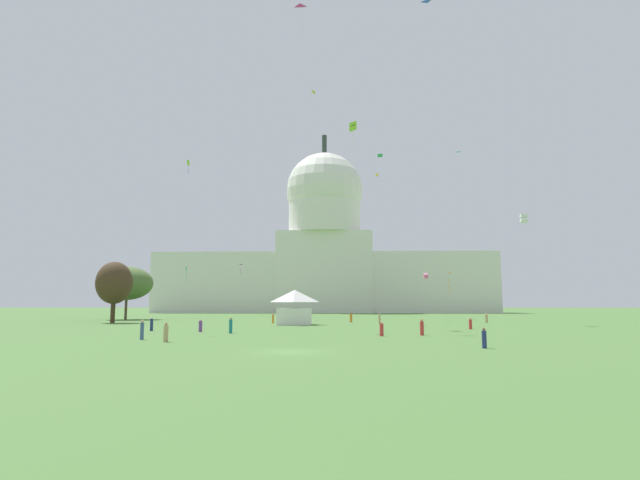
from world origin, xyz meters
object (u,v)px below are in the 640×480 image
(capitol_building, at_px, (324,253))
(person_red_lawn_far_left, at_px, (470,324))
(person_navy_mid_center, at_px, (484,339))
(kite_turquoise_low, at_px, (186,271))
(kite_white_low, at_px, (524,218))
(kite_cyan_high, at_px, (458,152))
(kite_lime_mid, at_px, (353,127))
(kite_violet_low, at_px, (243,266))
(kite_green_mid, at_px, (380,155))
(tree_west_mid, at_px, (114,283))
(kite_yellow_high, at_px, (377,175))
(person_red_mid_left, at_px, (422,328))
(person_teal_near_tree_west, at_px, (231,326))
(person_maroon_front_right, at_px, (285,318))
(person_purple_edge_east, at_px, (200,326))
(person_denim_mid_right, at_px, (142,330))
(person_tan_aisle_center, at_px, (486,318))
(person_orange_near_tent, at_px, (351,318))
(event_tent, at_px, (295,307))
(person_orange_back_left, at_px, (273,319))
(tree_west_near, at_px, (127,283))
(kite_lime_mid_b, at_px, (188,164))
(person_tan_back_right, at_px, (166,333))
(person_red_back_center, at_px, (382,330))
(kite_orange_low, at_px, (448,276))
(kite_pink_low, at_px, (426,276))
(person_tan_edge_west, at_px, (380,319))
(kite_blue_high, at_px, (427,5))
(kite_magenta_high, at_px, (300,8))
(kite_gold_high, at_px, (316,93))
(kite_white_low_b, at_px, (252,275))

(capitol_building, bearing_deg, person_red_lawn_far_left, -79.97)
(person_navy_mid_center, bearing_deg, kite_turquoise_low, -70.30)
(kite_white_low, bearing_deg, kite_cyan_high, 7.26)
(kite_lime_mid, xyz_separation_m, kite_violet_low, (-29.67, 75.60, -14.87))
(kite_cyan_high, bearing_deg, kite_green_mid, -101.07)
(tree_west_mid, bearing_deg, kite_yellow_high, 52.91)
(person_red_mid_left, relative_size, person_navy_mid_center, 1.12)
(tree_west_mid, height_order, kite_yellow_high, kite_yellow_high)
(person_teal_near_tree_west, relative_size, kite_violet_low, 0.66)
(kite_white_low, height_order, kite_yellow_high, kite_yellow_high)
(person_maroon_front_right, distance_m, person_red_mid_left, 39.22)
(person_red_lawn_far_left, relative_size, kite_green_mid, 1.40)
(person_purple_edge_east, distance_m, kite_violet_low, 90.04)
(person_denim_mid_right, bearing_deg, person_tan_aisle_center, 18.54)
(person_maroon_front_right, xyz_separation_m, person_red_lawn_far_left, (26.03, -21.97, -0.05))
(person_orange_near_tent, relative_size, kite_white_low, 1.21)
(event_tent, relative_size, kite_violet_low, 2.26)
(person_orange_back_left, height_order, person_red_lawn_far_left, person_orange_back_left)
(person_orange_back_left, relative_size, kite_white_low, 1.23)
(person_purple_edge_east, relative_size, kite_white_low, 1.06)
(tree_west_near, distance_m, kite_lime_mid_b, 29.22)
(event_tent, distance_m, kite_green_mid, 44.18)
(person_red_lawn_far_left, distance_m, kite_white_low, 25.39)
(person_tan_back_right, height_order, person_denim_mid_right, person_denim_mid_right)
(event_tent, relative_size, kite_turquoise_low, 1.42)
(capitol_building, relative_size, kite_lime_mid, 31.53)
(person_red_back_center, bearing_deg, kite_orange_low, 32.06)
(person_red_mid_left, height_order, kite_pink_low, kite_pink_low)
(person_tan_edge_west, distance_m, kite_blue_high, 46.16)
(person_red_back_center, height_order, kite_violet_low, kite_violet_low)
(kite_lime_mid, xyz_separation_m, kite_pink_low, (13.40, 19.05, -20.95))
(person_orange_near_tent, distance_m, kite_lime_mid, 34.16)
(kite_magenta_high, height_order, kite_lime_mid_b, kite_magenta_high)
(person_purple_edge_east, distance_m, person_orange_near_tent, 36.77)
(person_tan_back_right, relative_size, person_tan_edge_west, 0.98)
(tree_west_near, bearing_deg, kite_magenta_high, -43.04)
(person_teal_near_tree_west, relative_size, kite_orange_low, 0.43)
(person_teal_near_tree_west, height_order, person_tan_edge_west, person_teal_near_tree_west)
(kite_yellow_high, bearing_deg, person_orange_back_left, 102.76)
(kite_gold_high, bearing_deg, person_maroon_front_right, 139.16)
(tree_west_mid, height_order, kite_white_low_b, kite_white_low_b)
(person_tan_back_right, bearing_deg, kite_lime_mid_b, -43.00)
(person_tan_back_right, xyz_separation_m, kite_lime_mid, (17.16, 28.84, 28.33))
(person_purple_edge_east, distance_m, kite_lime_mid_b, 63.10)
(kite_orange_low, bearing_deg, kite_blue_high, 19.21)
(capitol_building, relative_size, person_orange_near_tent, 72.53)
(kite_orange_low, bearing_deg, kite_magenta_high, -2.43)
(person_tan_back_right, bearing_deg, kite_blue_high, -115.60)
(person_orange_near_tent, bearing_deg, person_teal_near_tree_west, -174.15)
(kite_gold_high, bearing_deg, person_tan_aisle_center, -78.08)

